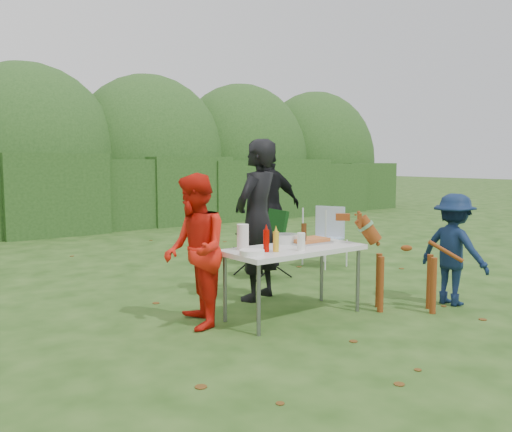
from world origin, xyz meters
TOP-DOWN VIEW (x-y plane):
  - ground at (0.00, 0.00)m, footprint 80.00×80.00m
  - hedge_row at (0.00, 8.00)m, footprint 22.00×1.40m
  - shrub_backdrop at (0.00, 9.60)m, footprint 20.00×2.60m
  - folding_table at (0.08, -0.07)m, footprint 1.50×0.70m
  - person_cook at (0.21, 0.74)m, footprint 0.81×0.68m
  - person_red_jacket at (-0.92, 0.26)m, footprint 0.80×0.89m
  - person_black_puffy at (1.58, 2.24)m, footprint 1.15×0.64m
  - child at (1.85, -0.80)m, footprint 0.49×0.83m
  - dog at (1.21, -0.64)m, footprint 1.10×1.08m
  - camping_chair at (1.01, 1.66)m, footprint 0.68×0.68m
  - lawn_chair at (2.27, 1.70)m, footprint 0.72×0.72m
  - food_tray at (0.38, 0.03)m, footprint 0.45×0.30m
  - focaccia_bread at (0.38, 0.03)m, footprint 0.40×0.26m
  - mustard_bottle at (-0.25, -0.17)m, footprint 0.06×0.06m
  - ketchup_bottle at (-0.34, -0.13)m, footprint 0.06×0.06m
  - beer_bottle at (0.21, -0.07)m, footprint 0.06×0.06m
  - paper_towel_roll at (-0.44, 0.12)m, footprint 0.12×0.12m
  - cup_stack at (-0.01, -0.28)m, footprint 0.08×0.08m
  - pasta_bowl at (0.18, 0.18)m, footprint 0.26×0.26m
  - plate_stack at (-0.55, -0.18)m, footprint 0.24×0.24m

SIDE VIEW (x-z plane):
  - ground at x=0.00m, z-range 0.00..0.00m
  - lawn_chair at x=2.27m, z-range 0.00..0.92m
  - camping_chair at x=1.01m, z-range 0.00..0.95m
  - dog at x=1.21m, z-range 0.00..1.05m
  - child at x=1.85m, z-range 0.00..1.27m
  - folding_table at x=0.08m, z-range 0.32..1.06m
  - food_tray at x=0.38m, z-range 0.74..0.76m
  - person_red_jacket at x=-0.92m, z-range 0.00..1.52m
  - plate_stack at x=-0.55m, z-range 0.74..0.79m
  - focaccia_bread at x=0.38m, z-range 0.76..0.80m
  - pasta_bowl at x=0.18m, z-range 0.74..0.84m
  - cup_stack at x=-0.01m, z-range 0.74..0.92m
  - mustard_bottle at x=-0.25m, z-range 0.74..0.94m
  - hedge_row at x=0.00m, z-range 0.00..1.70m
  - ketchup_bottle at x=-0.34m, z-range 0.74..0.96m
  - beer_bottle at x=0.21m, z-range 0.74..0.98m
  - paper_towel_roll at x=-0.44m, z-range 0.74..1.00m
  - person_black_puffy at x=1.58m, z-range 0.00..1.85m
  - person_cook at x=0.21m, z-range 0.00..1.89m
  - shrub_backdrop at x=0.00m, z-range 0.00..3.20m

